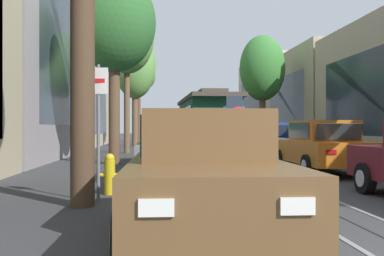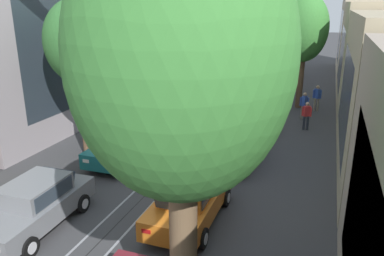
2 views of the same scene
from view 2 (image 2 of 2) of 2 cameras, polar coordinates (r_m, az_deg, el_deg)
The scene contains 21 objects.
ground_plane at distance 22.99m, azimuth 3.35°, elevation 0.48°, with size 160.00×160.00×0.00m, color #38383A.
trolley_track_rails at distance 25.72m, azimuth 5.21°, elevation 2.38°, with size 1.14×57.56×0.01m.
building_facade_left at distance 29.30m, azimuth -12.39°, elevation 12.52°, with size 5.42×49.26×9.88m.
parked_car_grey_second_left at distance 13.54m, azimuth -22.35°, elevation -10.51°, with size 2.06×4.39×1.58m.
parked_car_teal_mid_left at distance 17.92m, azimuth -10.17°, elevation -2.30°, with size 2.05×4.38×1.58m.
parked_car_orange_second_right at distance 12.89m, azimuth -0.34°, elevation -10.51°, with size 2.01×4.37×1.58m.
parked_car_blue_mid_right at distance 17.62m, azimuth 6.21°, elevation -2.47°, with size 2.02×4.37×1.58m.
parked_car_brown_fourth_right at distance 22.51m, azimuth 9.02°, elevation 2.02°, with size 2.12×4.41×1.58m.
parked_car_brown_fifth_right at distance 27.85m, azimuth 11.13°, elevation 5.03°, with size 2.08×4.40×1.58m.
parked_car_black_sixth_right at distance 33.42m, azimuth 12.95°, elevation 7.08°, with size 2.02×4.37×1.58m.
parked_car_maroon_far_right at distance 38.39m, azimuth 13.96°, elevation 8.41°, with size 2.05×4.38×1.58m.
street_tree_kerb_left_second at distance 17.90m, azimuth -16.51°, elevation 11.91°, with size 3.14×2.77×7.19m.
street_tree_kerb_left_mid at distance 23.89m, azimuth -6.52°, elevation 16.00°, with size 2.90×3.06×8.08m.
street_tree_kerb_left_fourth at distance 31.68m, azimuth 0.48°, elevation 16.03°, with size 2.98×2.74×8.25m.
street_tree_kerb_left_far at distance 40.87m, azimuth 4.97°, elevation 16.94°, with size 3.15×2.69×7.66m.
street_tree_kerb_right_near at distance 6.10m, azimuth -1.51°, elevation 9.78°, with size 3.59×3.74×8.53m.
street_tree_kerb_right_second at distance 27.01m, azimuth 16.41°, elevation 13.94°, with size 3.07×2.82×7.58m.
cable_car_trolley at distance 23.18m, azimuth 3.91°, elevation 4.88°, with size 2.77×9.17×3.28m.
pedestrian_on_left_pavement at distance 24.78m, azimuth 16.33°, elevation 3.41°, with size 0.55×0.42×1.71m.
pedestrian_on_right_pavement at distance 22.75m, azimuth 16.66°, elevation 1.96°, with size 0.55×0.38×1.63m.
pedestrian_crossing_far at distance 26.97m, azimuth 18.07°, elevation 4.45°, with size 0.55×0.41×1.74m.
Camera 2 is at (6.03, -1.22, 7.00)m, focal length 35.89 mm.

